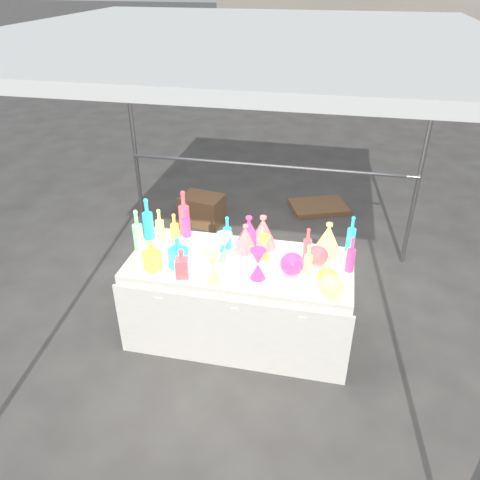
% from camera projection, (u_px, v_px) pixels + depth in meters
% --- Properties ---
extents(ground, '(80.00, 80.00, 0.00)m').
position_uv_depth(ground, '(240.00, 332.00, 4.14)').
color(ground, '#5F5C58').
rests_on(ground, ground).
extents(canopy_tent, '(3.15, 3.15, 2.46)m').
position_uv_depth(canopy_tent, '(240.00, 43.00, 2.93)').
color(canopy_tent, gray).
rests_on(canopy_tent, ground).
extents(display_table, '(1.84, 0.83, 0.75)m').
position_uv_depth(display_table, '(240.00, 299.00, 3.94)').
color(display_table, white).
rests_on(display_table, ground).
extents(cardboard_box_closed, '(0.55, 0.45, 0.36)m').
position_uv_depth(cardboard_box_closed, '(202.00, 209.00, 5.81)').
color(cardboard_box_closed, '#8C623F').
rests_on(cardboard_box_closed, ground).
extents(cardboard_box_flat, '(0.86, 0.74, 0.06)m').
position_uv_depth(cardboard_box_flat, '(319.00, 207.00, 6.22)').
color(cardboard_box_flat, '#8C623F').
rests_on(cardboard_box_flat, ground).
extents(bottle_0, '(0.09, 0.09, 0.27)m').
position_uv_depth(bottle_0, '(175.00, 228.00, 3.95)').
color(bottle_0, red).
rests_on(bottle_0, display_table).
extents(bottle_1, '(0.12, 0.12, 0.38)m').
position_uv_depth(bottle_1, '(148.00, 219.00, 3.99)').
color(bottle_1, '#178118').
rests_on(bottle_1, display_table).
extents(bottle_2, '(0.10, 0.10, 0.41)m').
position_uv_depth(bottle_2, '(184.00, 212.00, 4.05)').
color(bottle_2, orange).
rests_on(bottle_2, display_table).
extents(bottle_3, '(0.08, 0.08, 0.28)m').
position_uv_depth(bottle_3, '(186.00, 222.00, 4.04)').
color(bottle_3, '#1B429E').
rests_on(bottle_3, display_table).
extents(bottle_4, '(0.08, 0.08, 0.30)m').
position_uv_depth(bottle_4, '(160.00, 225.00, 3.97)').
color(bottle_4, '#146F83').
rests_on(bottle_4, display_table).
extents(bottle_5, '(0.09, 0.09, 0.38)m').
position_uv_depth(bottle_5, '(138.00, 231.00, 3.80)').
color(bottle_5, '#C627AF').
rests_on(bottle_5, display_table).
extents(bottle_7, '(0.09, 0.09, 0.30)m').
position_uv_depth(bottle_7, '(227.00, 232.00, 3.86)').
color(bottle_7, '#178118').
rests_on(bottle_7, display_table).
extents(decanter_0, '(0.13, 0.13, 0.26)m').
position_uv_depth(decanter_0, '(152.00, 255.00, 3.59)').
color(decanter_0, red).
rests_on(decanter_0, display_table).
extents(decanter_1, '(0.11, 0.11, 0.24)m').
position_uv_depth(decanter_1, '(182.00, 263.00, 3.51)').
color(decanter_1, orange).
rests_on(decanter_1, display_table).
extents(decanter_2, '(0.14, 0.14, 0.27)m').
position_uv_depth(decanter_2, '(178.00, 253.00, 3.61)').
color(decanter_2, '#178118').
rests_on(decanter_2, display_table).
extents(hourglass_1, '(0.14, 0.14, 0.25)m').
position_uv_depth(hourglass_1, '(258.00, 264.00, 3.50)').
color(hourglass_1, '#1B429E').
rests_on(hourglass_1, display_table).
extents(hourglass_2, '(0.14, 0.14, 0.24)m').
position_uv_depth(hourglass_2, '(213.00, 268.00, 3.46)').
color(hourglass_2, '#146F83').
rests_on(hourglass_2, display_table).
extents(hourglass_3, '(0.16, 0.16, 0.25)m').
position_uv_depth(hourglass_3, '(225.00, 247.00, 3.71)').
color(hourglass_3, '#C627AF').
rests_on(hourglass_3, display_table).
extents(hourglass_4, '(0.11, 0.11, 0.20)m').
position_uv_depth(hourglass_4, '(264.00, 247.00, 3.76)').
color(hourglass_4, red).
rests_on(hourglass_4, display_table).
extents(hourglass_5, '(0.13, 0.13, 0.20)m').
position_uv_depth(hourglass_5, '(223.00, 244.00, 3.80)').
color(hourglass_5, '#178118').
rests_on(hourglass_5, display_table).
extents(globe_0, '(0.19, 0.19, 0.13)m').
position_uv_depth(globe_0, '(327.00, 279.00, 3.44)').
color(globe_0, red).
rests_on(globe_0, display_table).
extents(globe_1, '(0.22, 0.22, 0.15)m').
position_uv_depth(globe_1, '(331.00, 287.00, 3.33)').
color(globe_1, '#146F83').
rests_on(globe_1, display_table).
extents(globe_2, '(0.20, 0.20, 0.14)m').
position_uv_depth(globe_2, '(318.00, 256.00, 3.70)').
color(globe_2, orange).
rests_on(globe_2, display_table).
extents(globe_3, '(0.19, 0.19, 0.15)m').
position_uv_depth(globe_3, '(292.00, 265.00, 3.58)').
color(globe_3, '#1B429E').
rests_on(globe_3, display_table).
extents(lampshade_0, '(0.21, 0.21, 0.24)m').
position_uv_depth(lampshade_0, '(246.00, 238.00, 3.84)').
color(lampshade_0, yellow).
rests_on(lampshade_0, display_table).
extents(lampshade_1, '(0.31, 0.31, 0.28)m').
position_uv_depth(lampshade_1, '(263.00, 231.00, 3.90)').
color(lampshade_1, yellow).
rests_on(lampshade_1, display_table).
extents(lampshade_2, '(0.26, 0.26, 0.28)m').
position_uv_depth(lampshade_2, '(249.00, 232.00, 3.89)').
color(lampshade_2, '#1B429E').
rests_on(lampshade_2, display_table).
extents(lampshade_3, '(0.30, 0.30, 0.27)m').
position_uv_depth(lampshade_3, '(328.00, 238.00, 3.80)').
color(lampshade_3, '#146F83').
rests_on(lampshade_3, display_table).
extents(bottle_8, '(0.09, 0.09, 0.32)m').
position_uv_depth(bottle_8, '(351.00, 234.00, 3.83)').
color(bottle_8, '#178118').
rests_on(bottle_8, display_table).
extents(bottle_9, '(0.07, 0.07, 0.29)m').
position_uv_depth(bottle_9, '(308.00, 244.00, 3.71)').
color(bottle_9, orange).
rests_on(bottle_9, display_table).
extents(bottle_10, '(0.08, 0.08, 0.30)m').
position_uv_depth(bottle_10, '(351.00, 254.00, 3.57)').
color(bottle_10, '#1B429E').
rests_on(bottle_10, display_table).
extents(bottle_11, '(0.06, 0.06, 0.26)m').
position_uv_depth(bottle_11, '(308.00, 260.00, 3.54)').
color(bottle_11, '#146F83').
rests_on(bottle_11, display_table).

